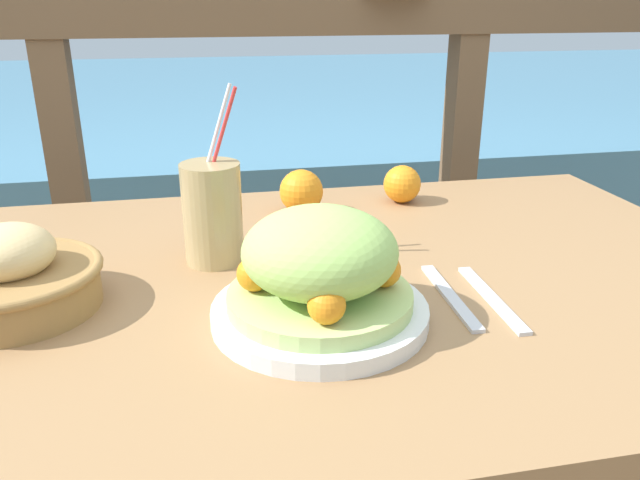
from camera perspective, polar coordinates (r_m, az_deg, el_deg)
The scene contains 10 objects.
patio_table at distance 0.89m, azimuth 1.65°, elevation -9.01°, with size 1.18×0.79×0.76m.
railing_fence at distance 1.45m, azimuth -4.17°, elevation 8.85°, with size 2.80×0.08×1.12m.
sea_backdrop at distance 3.99m, azimuth -8.78°, elevation 9.46°, with size 12.00×4.00×0.60m.
salad_plate at distance 0.70m, azimuth -0.04°, elevation -3.17°, with size 0.25×0.25×0.14m.
drink_glass at distance 0.87m, azimuth -9.80°, elevation 2.46°, with size 0.08×0.08×0.24m.
bread_basket at distance 0.82m, azimuth -26.31°, elevation -3.12°, with size 0.21×0.21×0.11m.
fork at distance 0.79m, azimuth 11.81°, elevation -5.04°, with size 0.02×0.18×0.00m.
knife at distance 0.80m, azimuth 15.42°, elevation -5.15°, with size 0.02×0.18×0.00m.
orange_near_basket at distance 1.14m, azimuth 7.52°, elevation 5.10°, with size 0.07×0.07×0.07m.
orange_near_glass at distance 1.07m, azimuth -1.72°, elevation 4.46°, with size 0.08×0.08×0.08m.
Camera 1 is at (-0.18, -0.75, 1.11)m, focal length 35.00 mm.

